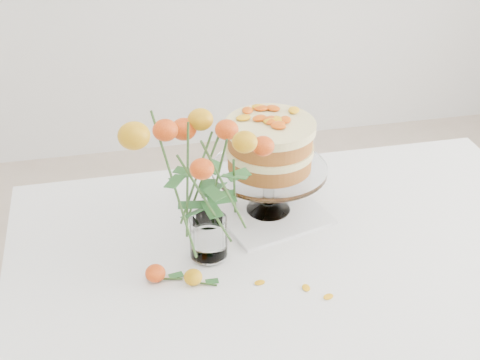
% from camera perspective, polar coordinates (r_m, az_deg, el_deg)
% --- Properties ---
extents(table, '(1.43, 0.93, 0.76)m').
position_cam_1_polar(table, '(1.72, 4.78, -8.20)').
color(table, tan).
rests_on(table, ground).
extents(napkin, '(0.33, 0.33, 0.01)m').
position_cam_1_polar(napkin, '(1.80, 2.42, -2.60)').
color(napkin, white).
rests_on(napkin, table).
extents(cake_stand, '(0.30, 0.30, 0.27)m').
position_cam_1_polar(cake_stand, '(1.70, 2.56, 2.58)').
color(cake_stand, silver).
rests_on(cake_stand, napkin).
extents(rose_vase, '(0.35, 0.35, 0.45)m').
position_cam_1_polar(rose_vase, '(1.50, -2.92, 1.50)').
color(rose_vase, silver).
rests_on(rose_vase, table).
extents(loose_rose_near, '(0.07, 0.05, 0.04)m').
position_cam_1_polar(loose_rose_near, '(1.56, -4.01, -8.28)').
color(loose_rose_near, gold).
rests_on(loose_rose_near, table).
extents(loose_rose_far, '(0.09, 0.05, 0.04)m').
position_cam_1_polar(loose_rose_far, '(1.57, -7.22, -7.91)').
color(loose_rose_far, '#BC2D09').
rests_on(loose_rose_far, table).
extents(stray_petal_a, '(0.03, 0.02, 0.00)m').
position_cam_1_polar(stray_petal_a, '(1.57, 1.69, -8.76)').
color(stray_petal_a, '#F5A90F').
rests_on(stray_petal_a, table).
extents(stray_petal_b, '(0.03, 0.02, 0.00)m').
position_cam_1_polar(stray_petal_b, '(1.56, 5.66, -9.14)').
color(stray_petal_b, '#F5A90F').
rests_on(stray_petal_b, table).
extents(stray_petal_c, '(0.03, 0.02, 0.00)m').
position_cam_1_polar(stray_petal_c, '(1.54, 7.54, -9.85)').
color(stray_petal_c, '#F5A90F').
rests_on(stray_petal_c, table).
extents(stray_petal_d, '(0.03, 0.02, 0.00)m').
position_cam_1_polar(stray_petal_d, '(1.58, -3.73, -8.29)').
color(stray_petal_d, '#F5A90F').
rests_on(stray_petal_d, table).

